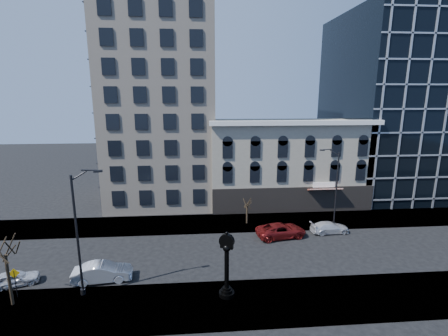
{
  "coord_description": "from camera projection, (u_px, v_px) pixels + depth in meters",
  "views": [
    {
      "loc": [
        -0.68,
        -29.88,
        15.69
      ],
      "look_at": [
        2.0,
        4.0,
        8.0
      ],
      "focal_mm": 26.0,
      "sensor_mm": 36.0,
      "label": 1
    }
  ],
  "objects": [
    {
      "name": "street_lamp_near",
      "position": [
        84.0,
        200.0,
        24.4
      ],
      "size": [
        2.67,
        0.81,
        10.39
      ],
      "rotation": [
        0.0,
        0.0,
        0.2
      ],
      "color": "black",
      "rests_on": "sidewalk_near"
    },
    {
      "name": "street_lamp_far",
      "position": [
        332.0,
        167.0,
        38.12
      ],
      "size": [
        2.42,
        0.97,
        9.61
      ],
      "rotation": [
        0.0,
        0.0,
        2.85
      ],
      "color": "black",
      "rests_on": "sidewalk_far"
    },
    {
      "name": "victorian_row",
      "position": [
        285.0,
        162.0,
        47.62
      ],
      "size": [
        22.6,
        11.19,
        12.5
      ],
      "color": "#9E9582",
      "rests_on": "ground"
    },
    {
      "name": "bare_tree_near",
      "position": [
        3.0,
        244.0,
        23.57
      ],
      "size": [
        3.84,
        3.84,
        6.6
      ],
      "color": "#322719",
      "rests_on": "sidewalk_near"
    },
    {
      "name": "sidewalk_far",
      "position": [
        205.0,
        223.0,
        40.33
      ],
      "size": [
        160.0,
        6.0,
        0.12
      ],
      "primitive_type": "cube",
      "color": "gray",
      "rests_on": "ground"
    },
    {
      "name": "warning_sign",
      "position": [
        15.0,
        278.0,
        25.17
      ],
      "size": [
        0.8,
        0.18,
        2.47
      ],
      "rotation": [
        0.0,
        0.0,
        0.17
      ],
      "color": "black",
      "rests_on": "sidewalk_near"
    },
    {
      "name": "bare_tree_far",
      "position": [
        247.0,
        202.0,
        39.66
      ],
      "size": [
        2.18,
        2.18,
        3.73
      ],
      "color": "#322719",
      "rests_on": "sidewalk_far"
    },
    {
      "name": "ground",
      "position": [
        207.0,
        255.0,
        32.57
      ],
      "size": [
        160.0,
        160.0,
        0.0
      ],
      "primitive_type": "plane",
      "color": "black",
      "rests_on": "ground"
    },
    {
      "name": "street_clock",
      "position": [
        227.0,
        267.0,
        25.2
      ],
      "size": [
        1.24,
        1.24,
        5.45
      ],
      "rotation": [
        0.0,
        0.0,
        -0.43
      ],
      "color": "black",
      "rests_on": "sidewalk_near"
    },
    {
      "name": "cream_tower",
      "position": [
        159.0,
        69.0,
        46.2
      ],
      "size": [
        15.9,
        15.4,
        42.5
      ],
      "color": "beige",
      "rests_on": "ground"
    },
    {
      "name": "sidewalk_near",
      "position": [
        210.0,
        304.0,
        24.78
      ],
      "size": [
        160.0,
        6.0,
        0.12
      ],
      "primitive_type": "cube",
      "color": "gray",
      "rests_on": "ground"
    },
    {
      "name": "car_near_b",
      "position": [
        103.0,
        272.0,
        27.84
      ],
      "size": [
        5.07,
        2.3,
        1.61
      ],
      "primitive_type": "imported",
      "rotation": [
        0.0,
        0.0,
        1.7
      ],
      "color": "silver",
      "rests_on": "ground"
    },
    {
      "name": "car_far_b",
      "position": [
        330.0,
        227.0,
        37.62
      ],
      "size": [
        4.57,
        2.12,
        1.29
      ],
      "primitive_type": "imported",
      "rotation": [
        0.0,
        0.0,
        1.64
      ],
      "color": "silver",
      "rests_on": "ground"
    },
    {
      "name": "glass_office",
      "position": [
        401.0,
        106.0,
        52.27
      ],
      "size": [
        20.0,
        20.15,
        28.0
      ],
      "color": "black",
      "rests_on": "ground"
    },
    {
      "name": "car_far_a",
      "position": [
        281.0,
        230.0,
        36.47
      ],
      "size": [
        5.99,
        3.54,
        1.56
      ],
      "primitive_type": "imported",
      "rotation": [
        0.0,
        0.0,
        1.75
      ],
      "color": "maroon",
      "rests_on": "ground"
    },
    {
      "name": "car_near_a",
      "position": [
        14.0,
        279.0,
        27.16
      ],
      "size": [
        4.07,
        2.78,
        1.29
      ],
      "primitive_type": "imported",
      "rotation": [
        0.0,
        0.0,
        1.94
      ],
      "color": "silver",
      "rests_on": "ground"
    }
  ]
}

